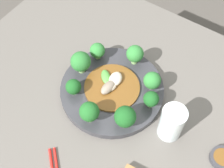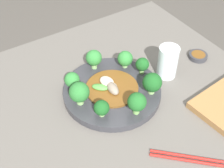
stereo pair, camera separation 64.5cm
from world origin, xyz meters
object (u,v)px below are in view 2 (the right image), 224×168
object	(u,v)px
broccoli_southeast	(72,80)
chopsticks	(191,159)
drinking_glass	(168,62)
stirfry_center	(111,87)
broccoli_northeast	(102,108)
broccoli_north	(137,102)
broccoli_east	(79,92)
broccoli_west	(142,65)
broccoli_northwest	(152,83)
sauce_dish	(198,56)
broccoli_southwest	(125,59)
plate	(112,91)
broccoli_south	(94,58)

from	to	relation	value
broccoli_southeast	chopsticks	xyz separation A→B (m)	(-0.14, 0.37, -0.05)
drinking_glass	stirfry_center	bearing A→B (deg)	-6.00
broccoli_northeast	broccoli_north	world-z (taller)	broccoli_north
broccoli_north	broccoli_east	bearing A→B (deg)	-45.21
broccoli_west	broccoli_northwest	xyz separation A→B (m)	(0.03, 0.08, 0.01)
sauce_dish	broccoli_north	bearing A→B (deg)	16.94
broccoli_northwest	broccoli_southeast	bearing A→B (deg)	-37.11
broccoli_southwest	stirfry_center	xyz separation A→B (m)	(0.09, 0.06, -0.02)
plate	drinking_glass	distance (m)	0.20
broccoli_southeast	broccoli_east	world-z (taller)	broccoli_east
broccoli_southeast	broccoli_east	distance (m)	0.07
broccoli_south	broccoli_east	distance (m)	0.16
stirfry_center	sauce_dish	distance (m)	0.35
plate	broccoli_south	world-z (taller)	broccoli_south
broccoli_north	stirfry_center	bearing A→B (deg)	-84.99
sauce_dish	broccoli_southwest	bearing A→B (deg)	-16.80
stirfry_center	sauce_dish	size ratio (longest dim) A/B	2.50
broccoli_east	sauce_dish	size ratio (longest dim) A/B	1.15
broccoli_north	stirfry_center	world-z (taller)	broccoli_north
plate	drinking_glass	world-z (taller)	drinking_glass
broccoli_south	broccoli_west	bearing A→B (deg)	137.92
broccoli_northwest	broccoli_north	bearing A→B (deg)	25.59
broccoli_east	broccoli_north	bearing A→B (deg)	134.79
broccoli_east	broccoli_northwest	distance (m)	0.21
plate	broccoli_west	world-z (taller)	broccoli_west
broccoli_north	stirfry_center	xyz separation A→B (m)	(0.01, -0.12, -0.03)
broccoli_southwest	drinking_glass	xyz separation A→B (m)	(-0.10, 0.08, -0.00)
broccoli_east	stirfry_center	size ratio (longest dim) A/B	0.46
broccoli_south	drinking_glass	world-z (taller)	drinking_glass
broccoli_east	sauce_dish	distance (m)	0.45
broccoli_north	broccoli_northwest	distance (m)	0.09
broccoli_northeast	broccoli_southwest	bearing A→B (deg)	-141.15
broccoli_southwest	broccoli_northeast	bearing A→B (deg)	38.85
sauce_dish	broccoli_east	bearing A→B (deg)	-1.60
chopsticks	broccoli_northwest	bearing A→B (deg)	-101.45
broccoli_east	broccoli_south	bearing A→B (deg)	-134.80
broccoli_west	chopsticks	xyz separation A→B (m)	(0.07, 0.31, -0.05)
broccoli_southeast	broccoli_north	world-z (taller)	broccoli_north
broccoli_southwest	broccoli_northwest	distance (m)	0.14
broccoli_northeast	chopsticks	distance (m)	0.26
broccoli_north	chopsticks	bearing A→B (deg)	101.17
broccoli_southeast	sauce_dish	world-z (taller)	broccoli_southeast
broccoli_southeast	broccoli_northwest	world-z (taller)	broccoli_northwest
sauce_dish	plate	bearing A→B (deg)	-1.97
broccoli_southeast	broccoli_southwest	distance (m)	0.19
broccoli_northeast	broccoli_north	bearing A→B (deg)	153.67
broccoli_north	chopsticks	xyz separation A→B (m)	(-0.04, 0.19, -0.06)
broccoli_east	stirfry_center	xyz separation A→B (m)	(-0.10, -0.00, -0.03)
chopsticks	broccoli_southeast	bearing A→B (deg)	-69.13
broccoli_northeast	broccoli_east	size ratio (longest dim) A/B	0.71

